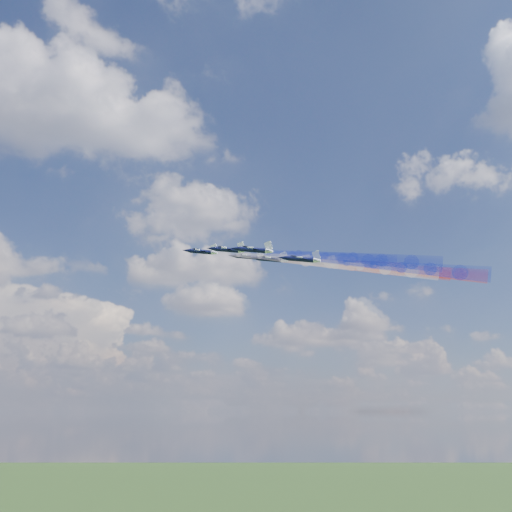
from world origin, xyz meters
name	(u,v)px	position (x,y,z in m)	size (l,w,h in m)	color
jet_lead	(201,252)	(4.97, -5.35, 131.39)	(9.73, 12.16, 3.24)	black
trail_lead	(283,258)	(26.22, -19.63, 127.10)	(4.05, 41.18, 4.05)	white
jet_inner_left	(227,250)	(10.20, -18.79, 128.69)	(9.73, 12.16, 3.24)	black
trail_inner_left	(317,257)	(31.45, -33.07, 124.40)	(4.05, 41.18, 4.05)	#1725C5
jet_inner_right	(247,257)	(19.61, -3.80, 131.16)	(9.73, 12.16, 3.24)	black
trail_inner_right	(329,263)	(40.86, -18.08, 126.87)	(4.05, 41.18, 4.05)	red
jet_outer_left	(253,250)	(13.98, -33.28, 125.00)	(9.73, 12.16, 3.24)	black
trail_outer_left	(353,258)	(35.23, -47.56, 120.71)	(4.05, 41.18, 4.05)	#1725C5
jet_center_third	(270,259)	(23.11, -17.28, 127.17)	(9.73, 12.16, 3.24)	black
trail_center_third	(360,267)	(44.36, -31.56, 122.88)	(4.05, 41.18, 4.05)	white
jet_outer_right	(295,261)	(34.54, -5.33, 130.33)	(9.73, 12.16, 3.24)	black
trail_outer_right	(378,268)	(55.79, -19.61, 126.04)	(4.05, 41.18, 4.05)	red
jet_rear_left	(301,259)	(27.09, -32.67, 123.54)	(9.73, 12.16, 3.24)	black
trail_rear_left	(401,267)	(48.34, -46.95, 119.25)	(4.05, 41.18, 4.05)	#1725C5
jet_rear_right	(318,263)	(38.12, -16.77, 127.25)	(9.73, 12.16, 3.24)	black
trail_rear_right	(409,270)	(59.37, -31.05, 122.96)	(4.05, 41.18, 4.05)	red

